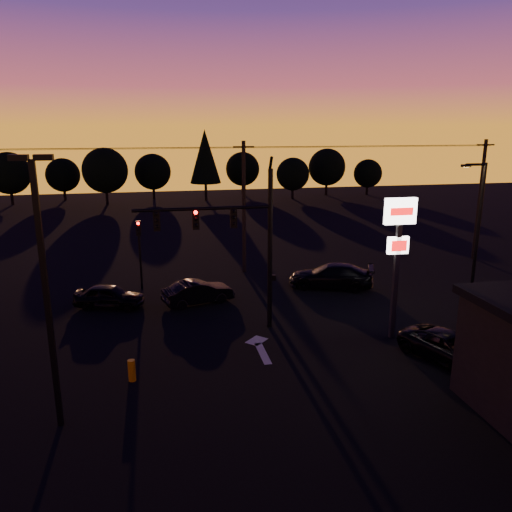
{
  "coord_description": "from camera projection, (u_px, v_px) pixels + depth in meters",
  "views": [
    {
      "loc": [
        -3.94,
        -19.18,
        9.98
      ],
      "look_at": [
        1.0,
        5.0,
        3.5
      ],
      "focal_mm": 35.0,
      "sensor_mm": 36.0,
      "label": 1
    }
  ],
  "objects": [
    {
      "name": "tree_2",
      "position": [
        105.0,
        170.0,
        63.91
      ],
      "size": [
        5.77,
        5.78,
        7.26
      ],
      "color": "black",
      "rests_on": "ground"
    },
    {
      "name": "car_left",
      "position": [
        109.0,
        296.0,
        28.07
      ],
      "size": [
        4.15,
        2.55,
        1.32
      ],
      "primitive_type": "imported",
      "rotation": [
        0.0,
        0.0,
        1.3
      ],
      "color": "black",
      "rests_on": "ground"
    },
    {
      "name": "power_wires",
      "position": [
        244.0,
        147.0,
        32.95
      ],
      "size": [
        36.0,
        1.22,
        0.07
      ],
      "color": "black",
      "rests_on": "ground"
    },
    {
      "name": "parking_lot_light",
      "position": [
        45.0,
        278.0,
        15.84
      ],
      "size": [
        1.25,
        0.3,
        9.14
      ],
      "color": "black",
      "rests_on": "ground"
    },
    {
      "name": "car_mid",
      "position": [
        198.0,
        292.0,
        28.74
      ],
      "size": [
        4.29,
        2.49,
        1.33
      ],
      "primitive_type": "imported",
      "rotation": [
        0.0,
        0.0,
        1.85
      ],
      "color": "black",
      "rests_on": "ground"
    },
    {
      "name": "tree_3",
      "position": [
        153.0,
        172.0,
        69.02
      ],
      "size": [
        4.95,
        4.95,
        6.22
      ],
      "color": "black",
      "rests_on": "ground"
    },
    {
      "name": "tree_0",
      "position": [
        9.0,
        173.0,
        63.56
      ],
      "size": [
        5.36,
        5.36,
        6.74
      ],
      "color": "black",
      "rests_on": "ground"
    },
    {
      "name": "traffic_signal_mast",
      "position": [
        238.0,
        234.0,
        23.98
      ],
      "size": [
        6.79,
        0.52,
        8.58
      ],
      "color": "black",
      "rests_on": "ground"
    },
    {
      "name": "tree_8",
      "position": [
        368.0,
        173.0,
        73.29
      ],
      "size": [
        4.12,
        4.12,
        5.19
      ],
      "color": "black",
      "rests_on": "ground"
    },
    {
      "name": "suv_parked",
      "position": [
        450.0,
        348.0,
        21.64
      ],
      "size": [
        3.63,
        4.98,
        1.26
      ],
      "primitive_type": "imported",
      "rotation": [
        0.0,
        0.0,
        0.38
      ],
      "color": "black",
      "rests_on": "ground"
    },
    {
      "name": "car_right",
      "position": [
        331.0,
        276.0,
        31.52
      ],
      "size": [
        5.68,
        3.92,
        1.53
      ],
      "primitive_type": "imported",
      "rotation": [
        0.0,
        0.0,
        -1.95
      ],
      "color": "black",
      "rests_on": "ground"
    },
    {
      "name": "utility_pole_1",
      "position": [
        244.0,
        207.0,
        33.96
      ],
      "size": [
        1.4,
        0.26,
        9.0
      ],
      "color": "black",
      "rests_on": "ground"
    },
    {
      "name": "tree_5",
      "position": [
        243.0,
        169.0,
        73.43
      ],
      "size": [
        4.95,
        4.95,
        6.22
      ],
      "color": "black",
      "rests_on": "ground"
    },
    {
      "name": "lane_arrow",
      "position": [
        260.0,
        347.0,
        23.15
      ],
      "size": [
        1.2,
        3.1,
        0.01
      ],
      "color": "beige",
      "rests_on": "ground"
    },
    {
      "name": "streetlight",
      "position": [
        477.0,
        227.0,
        28.25
      ],
      "size": [
        1.55,
        0.35,
        8.0
      ],
      "color": "black",
      "rests_on": "ground"
    },
    {
      "name": "tree_6",
      "position": [
        293.0,
        174.0,
        68.99
      ],
      "size": [
        4.54,
        4.54,
        5.71
      ],
      "color": "black",
      "rests_on": "ground"
    },
    {
      "name": "secondary_signal",
      "position": [
        139.0,
        245.0,
        30.66
      ],
      "size": [
        0.3,
        0.31,
        4.35
      ],
      "color": "black",
      "rests_on": "ground"
    },
    {
      "name": "pylon_sign",
      "position": [
        398.0,
        239.0,
        23.0
      ],
      "size": [
        1.5,
        0.28,
        6.8
      ],
      "color": "black",
      "rests_on": "ground"
    },
    {
      "name": "tree_7",
      "position": [
        327.0,
        167.0,
        72.84
      ],
      "size": [
        5.36,
        5.36,
        6.74
      ],
      "color": "black",
      "rests_on": "ground"
    },
    {
      "name": "bollard",
      "position": [
        132.0,
        370.0,
        20.01
      ],
      "size": [
        0.3,
        0.3,
        0.89
      ],
      "primitive_type": "cylinder",
      "color": "#C47303",
      "rests_on": "ground"
    },
    {
      "name": "ground",
      "position": [
        257.0,
        365.0,
        21.47
      ],
      "size": [
        120.0,
        120.0,
        0.0
      ],
      "primitive_type": "plane",
      "color": "black",
      "rests_on": "ground"
    },
    {
      "name": "utility_pole_2",
      "position": [
        479.0,
        199.0,
        37.45
      ],
      "size": [
        1.4,
        0.26,
        9.0
      ],
      "color": "black",
      "rests_on": "ground"
    },
    {
      "name": "tree_4",
      "position": [
        205.0,
        156.0,
        66.98
      ],
      "size": [
        4.18,
        4.18,
        9.5
      ],
      "color": "black",
      "rests_on": "ground"
    },
    {
      "name": "tree_1",
      "position": [
        63.0,
        175.0,
        67.72
      ],
      "size": [
        4.54,
        4.54,
        5.71
      ],
      "color": "black",
      "rests_on": "ground"
    }
  ]
}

